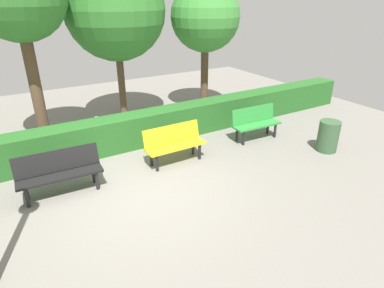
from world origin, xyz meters
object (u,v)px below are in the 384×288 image
object	(u,v)px
trash_bin	(328,136)
tree_mid	(115,10)
bench_green	(255,122)
bench_black	(59,171)
tree_near	(205,17)
bench_yellow	(174,142)

from	to	relation	value
trash_bin	tree_mid	bearing A→B (deg)	-52.59
bench_green	tree_mid	distance (m)	4.89
tree_mid	trash_bin	world-z (taller)	tree_mid
bench_black	trash_bin	size ratio (longest dim) A/B	2.06
trash_bin	bench_green	bearing A→B (deg)	-55.58
bench_black	tree_near	size ratio (longest dim) A/B	0.40
bench_yellow	tree_near	world-z (taller)	tree_near
tree_near	tree_mid	world-z (taller)	tree_mid
bench_green	bench_black	xyz separation A→B (m)	(5.04, 0.09, 0.01)
tree_near	trash_bin	distance (m)	5.10
bench_black	tree_mid	distance (m)	4.93
bench_black	tree_mid	world-z (taller)	tree_mid
bench_yellow	trash_bin	bearing A→B (deg)	157.26
bench_green	tree_near	size ratio (longest dim) A/B	0.34
bench_green	tree_mid	world-z (taller)	tree_mid
bench_green	bench_yellow	bearing A→B (deg)	4.17
tree_near	trash_bin	xyz separation A→B (m)	(-0.87, 4.33, -2.55)
bench_green	trash_bin	xyz separation A→B (m)	(-1.04, 1.52, -0.09)
bench_yellow	tree_mid	distance (m)	4.22
bench_yellow	bench_green	bearing A→B (deg)	-178.89
bench_black	trash_bin	world-z (taller)	bench_black
bench_yellow	bench_black	distance (m)	2.54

